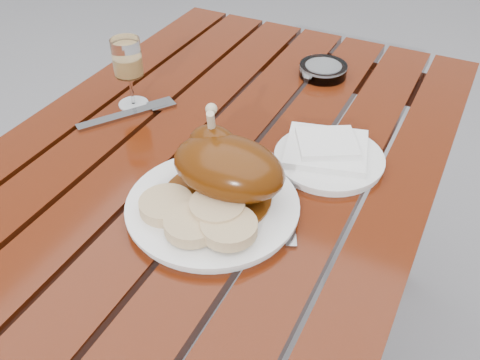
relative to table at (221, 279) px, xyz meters
name	(u,v)px	position (x,y,z in m)	size (l,w,h in m)	color
table	(221,279)	(0.00, 0.00, 0.00)	(0.80, 1.20, 0.75)	#621F0B
dinner_plate	(213,207)	(0.08, -0.16, 0.38)	(0.28, 0.28, 0.02)	white
roast_duck	(226,166)	(0.08, -0.12, 0.45)	(0.20, 0.18, 0.14)	#602C0B
bread_dumplings	(201,216)	(0.09, -0.21, 0.41)	(0.20, 0.13, 0.03)	#DAB784
wine_glass	(129,73)	(-0.24, 0.06, 0.45)	(0.06, 0.06, 0.15)	#F3C16E
side_plate	(329,159)	(0.21, 0.05, 0.38)	(0.20, 0.20, 0.02)	white
napkin	(326,149)	(0.20, 0.06, 0.40)	(0.15, 0.14, 0.01)	white
ashtray	(323,70)	(0.08, 0.37, 0.39)	(0.11, 0.11, 0.03)	#B2B7BC
fork	(123,115)	(-0.23, 0.01, 0.38)	(0.02, 0.19, 0.01)	gray
knife	(288,207)	(0.19, -0.09, 0.38)	(0.02, 0.18, 0.01)	gray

